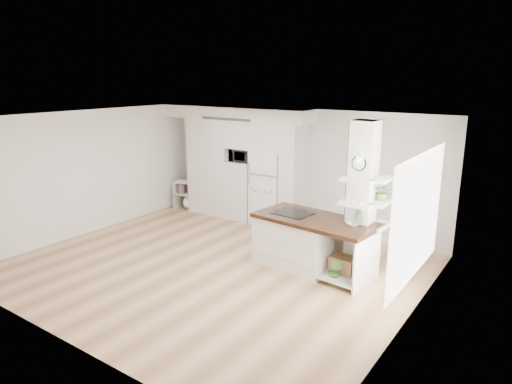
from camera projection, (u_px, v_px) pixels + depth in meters
floor at (214, 266)px, 8.39m from camera, size 7.00×6.00×0.01m
room at (211, 167)px, 7.93m from camera, size 7.04×6.04×2.72m
cabinet_wall at (237, 157)px, 10.94m from camera, size 4.00×0.71×2.70m
refrigerator at (270, 188)px, 10.60m from camera, size 0.78×0.69×1.75m
column at (364, 202)px, 7.64m from camera, size 0.69×0.90×2.70m
window at (418, 217)px, 6.33m from camera, size 0.00×2.40×2.40m
pendant_light at (301, 161)px, 7.04m from camera, size 0.12×0.12×0.10m
kitchen_island at (303, 240)px, 8.26m from camera, size 2.26×1.23×1.55m
bookshelf at (188, 197)px, 11.94m from camera, size 0.68×0.47×0.74m
floor_plant_a at (335, 272)px, 7.60m from camera, size 0.28×0.24×0.46m
floor_plant_b at (419, 248)px, 8.66m from camera, size 0.27×0.27×0.46m
microwave at (242, 155)px, 10.79m from camera, size 0.54×0.37×0.30m
shelf_plant at (383, 192)px, 7.59m from camera, size 0.27×0.23×0.30m
decor_bowl at (353, 224)px, 7.58m from camera, size 0.22×0.22×0.05m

